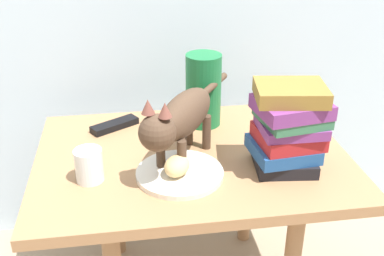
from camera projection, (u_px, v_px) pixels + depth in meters
The scene contains 8 objects.
side_table at pixel (192, 173), 1.33m from camera, with size 0.86×0.61×0.51m.
plate at pixel (180, 173), 1.19m from camera, with size 0.22×0.22×0.01m, color silver.
bread_roll at pixel (177, 166), 1.16m from camera, with size 0.08×0.06×0.05m, color #E0BC7A.
cat at pixel (180, 118), 1.19m from camera, with size 0.29×0.41×0.23m.
book_stack at pixel (288, 127), 1.18m from camera, with size 0.19×0.18×0.23m.
green_vase at pixel (203, 90), 1.42m from camera, with size 0.11×0.11×0.22m, color #196B38.
candle_jar at pixel (89, 167), 1.16m from camera, with size 0.07×0.07×0.08m.
tv_remote at pixel (115, 125), 1.44m from camera, with size 0.15×0.04×0.02m, color black.
Camera 1 is at (-0.17, -1.11, 1.15)m, focal length 43.83 mm.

